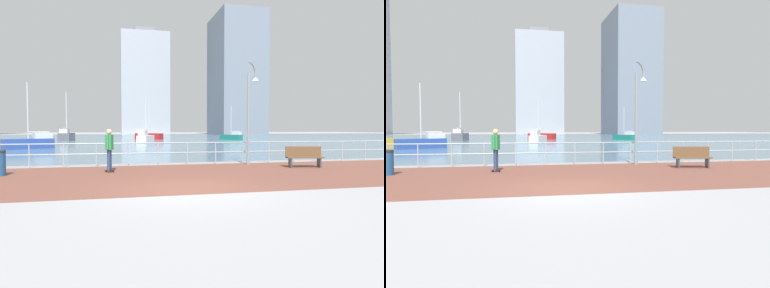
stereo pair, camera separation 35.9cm
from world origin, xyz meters
TOP-DOWN VIEW (x-y plane):
  - ground at (0.00, 40.00)m, footprint 220.00×220.00m
  - brick_paving at (0.00, 3.00)m, footprint 28.00×7.33m
  - harbor_water at (0.00, 51.66)m, footprint 180.00×88.00m
  - waterfront_railing at (-0.00, 6.66)m, footprint 25.25×0.06m
  - lamppost at (4.38, 6.15)m, footprint 0.74×0.56m
  - skateboarder at (-2.18, 4.47)m, footprint 0.41×0.55m
  - park_bench at (6.17, 4.32)m, footprint 1.65×0.73m
  - sailboat_blue at (1.68, 34.06)m, footprint 2.56×4.16m
  - sailboat_ivory at (-9.08, 21.96)m, footprint 4.04×3.12m
  - sailboat_navy at (3.05, 45.46)m, footprint 4.47×3.73m
  - sailboat_red at (15.45, 40.54)m, footprint 2.96×3.67m
  - sailboat_teal at (-8.95, 42.53)m, footprint 1.78×5.05m
  - tower_glass at (32.89, 86.92)m, footprint 13.05×17.57m
  - tower_brick at (7.31, 104.18)m, footprint 15.26×12.02m

SIDE VIEW (x-z plane):
  - ground at x=0.00m, z-range 0.00..0.00m
  - harbor_water at x=0.00m, z-range 0.00..0.00m
  - brick_paving at x=0.00m, z-range 0.00..0.01m
  - park_bench at x=6.17m, z-range 0.02..0.94m
  - sailboat_red at x=15.45m, z-range -2.08..3.06m
  - sailboat_blue at x=1.68m, z-range -2.26..3.33m
  - sailboat_ivory at x=-9.08m, z-range -2.26..3.33m
  - sailboat_navy at x=3.05m, z-range -2.55..3.76m
  - sailboat_teal at x=-8.95m, z-range -2.83..4.16m
  - waterfront_railing at x=0.00m, z-range 0.20..1.27m
  - skateboarder at x=-2.18m, z-range 0.17..1.87m
  - lamppost at x=4.38m, z-range 0.26..5.17m
  - tower_brick at x=7.31m, z-range -0.83..33.56m
  - tower_glass at x=32.89m, z-range -0.83..36.03m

